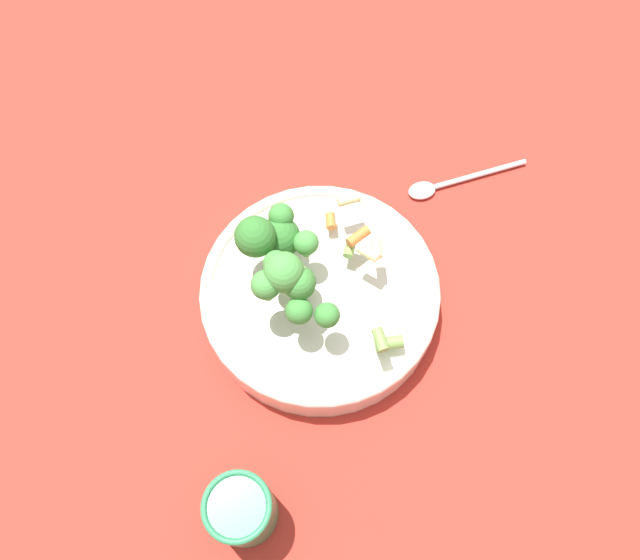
% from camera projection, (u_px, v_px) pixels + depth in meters
% --- Properties ---
extents(ground_plane, '(3.00, 3.00, 0.00)m').
position_uv_depth(ground_plane, '(320.00, 303.00, 0.75)').
color(ground_plane, '#B72D23').
extents(bowl, '(0.27, 0.27, 0.05)m').
position_uv_depth(bowl, '(320.00, 294.00, 0.72)').
color(bowl, silver).
rests_on(bowl, ground_plane).
extents(pasta_salad, '(0.20, 0.17, 0.09)m').
position_uv_depth(pasta_salad, '(286.00, 260.00, 0.66)').
color(pasta_salad, '#8CB766').
rests_on(pasta_salad, bowl).
extents(cup, '(0.07, 0.07, 0.09)m').
position_uv_depth(cup, '(242.00, 510.00, 0.60)').
color(cup, '#2D7F51').
rests_on(cup, ground_plane).
extents(spoon, '(0.08, 0.16, 0.01)m').
position_uv_depth(spoon, '(446.00, 184.00, 0.81)').
color(spoon, silver).
rests_on(spoon, ground_plane).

